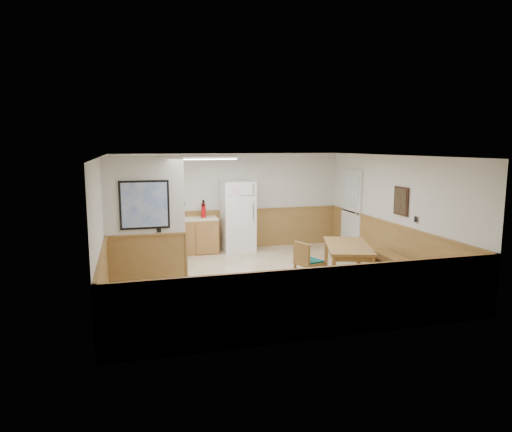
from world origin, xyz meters
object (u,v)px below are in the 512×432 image
object	(u,v)px
dining_table	(348,249)
soap_bottle	(150,215)
dining_bench	(396,262)
refrigerator	(238,216)
fire_extinguisher	(204,210)
dining_chair	(306,260)

from	to	relation	value
dining_table	soap_bottle	world-z (taller)	soap_bottle
dining_table	dining_bench	bearing A→B (deg)	16.07
refrigerator	fire_extinguisher	xyz separation A→B (m)	(-0.87, 0.07, 0.19)
refrigerator	dining_table	distance (m)	3.55
dining_bench	dining_chair	bearing A→B (deg)	179.35
refrigerator	fire_extinguisher	size ratio (longest dim) A/B	4.03
dining_table	dining_chair	world-z (taller)	dining_chair
dining_bench	dining_chair	distance (m)	1.95
refrigerator	dining_bench	distance (m)	4.18
dining_chair	fire_extinguisher	distance (m)	3.62
fire_extinguisher	dining_table	bearing A→B (deg)	-65.89
refrigerator	dining_bench	world-z (taller)	refrigerator
refrigerator	fire_extinguisher	bearing A→B (deg)	173.96
dining_chair	dining_table	bearing A→B (deg)	-19.53
fire_extinguisher	dining_chair	bearing A→B (deg)	-77.08
refrigerator	soap_bottle	bearing A→B (deg)	176.77
dining_chair	soap_bottle	xyz separation A→B (m)	(-2.81, 3.24, 0.52)
soap_bottle	fire_extinguisher	bearing A→B (deg)	0.19
refrigerator	dining_bench	size ratio (longest dim) A/B	1.07
refrigerator	soap_bottle	xyz separation A→B (m)	(-2.20, 0.06, 0.12)
dining_chair	fire_extinguisher	bearing A→B (deg)	97.11
fire_extinguisher	soap_bottle	distance (m)	1.33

